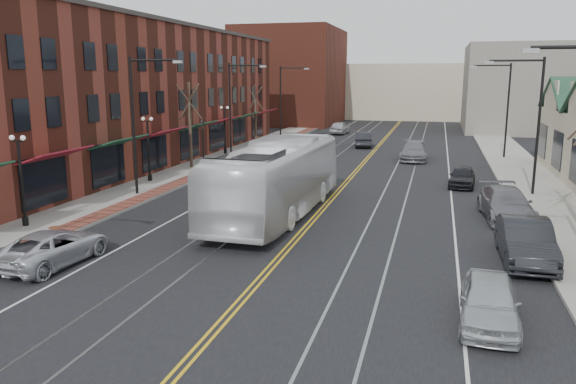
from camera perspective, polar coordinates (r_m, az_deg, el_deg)
The scene contains 28 objects.
ground at distance 16.37m, azimuth -7.60°, elevation -14.00°, with size 160.00×160.00×0.00m, color black.
sidewalk_left at distance 38.64m, azimuth -12.78°, elevation 0.98°, with size 4.00×120.00×0.15m, color gray.
sidewalk_right at distance 34.86m, azimuth 24.85°, elevation -0.98°, with size 4.00×120.00×0.15m, color gray.
building_left at distance 47.58m, azimuth -16.72°, elevation 9.33°, with size 10.00×50.00×11.00m, color maroon.
backdrop_left at distance 86.37m, azimuth 0.32°, elevation 11.66°, with size 14.00×18.00×14.00m, color maroon.
backdrop_mid at distance 98.78m, azimuth 11.74°, elevation 9.97°, with size 22.00×14.00×9.00m, color #C3B796.
backdrop_right at distance 79.13m, azimuth 21.93°, elevation 9.74°, with size 12.00×16.00×11.00m, color slate.
streetlight_l_1 at distance 34.10m, azimuth -14.85°, elevation 7.88°, with size 3.33×0.25×8.00m.
streetlight_l_2 at distance 48.63m, azimuth -5.42°, elevation 9.24°, with size 3.33×0.25×8.00m.
streetlight_l_3 at distance 63.87m, azimuth -0.38°, elevation 9.87°, with size 3.33×0.25×8.00m.
streetlight_r_1 at distance 36.02m, azimuth 23.49°, elevation 7.49°, with size 3.33×0.25×8.00m.
streetlight_r_2 at distance 51.89m, azimuth 20.97°, elevation 8.68°, with size 3.33×0.25×8.00m.
lamppost_l_1 at distance 28.90m, azimuth -25.43°, elevation 0.86°, with size 0.84×0.28×4.27m.
lamppost_l_2 at distance 38.69m, azimuth -13.97°, elevation 4.13°, with size 0.84×0.28×4.27m.
lamppost_l_3 at distance 51.32m, azimuth -6.43°, elevation 6.19°, with size 0.84×0.28×4.27m.
tree_left_near at distance 43.75m, azimuth -9.92°, elevation 6.87°, with size 1.78×1.37×6.48m.
tree_left_far at distance 58.64m, azimuth -3.32°, elevation 7.97°, with size 1.66×1.28×6.02m.
manhole_far at distance 28.33m, azimuth -22.59°, elevation -3.34°, with size 0.60×0.60×0.02m, color #592D19.
traffic_signal at distance 41.27m, azimuth -8.62°, elevation 5.00°, with size 0.18×0.15×3.80m.
transit_bus at distance 28.68m, azimuth -1.09°, elevation 1.36°, with size 3.23×13.82×3.85m, color white.
parked_suv at distance 23.29m, azimuth -22.77°, elevation -5.19°, with size 2.22×4.82×1.34m, color silver.
parked_car_a at distance 17.50m, azimuth 19.77°, elevation -10.39°, with size 1.64×4.08×1.39m, color #B2B5BA.
parked_car_b at distance 23.53m, azimuth 22.99°, elevation -4.63°, with size 1.77×5.06×1.67m, color #222327.
parked_car_c at distance 30.10m, azimuth 21.27°, elevation -1.16°, with size 2.21×5.43×1.58m, color slate.
parked_car_d at distance 38.14m, azimuth 17.27°, elevation 1.51°, with size 1.58×3.93×1.34m, color black.
distant_car_left at distance 57.65m, azimuth 7.67°, elevation 5.32°, with size 1.61×4.61×1.52m, color #222228.
distant_car_right at distance 49.20m, azimuth 12.63°, elevation 4.08°, with size 2.21×5.44×1.58m, color slate.
distant_car_far at distance 70.22m, azimuth 5.30°, elevation 6.53°, with size 1.88×4.68×1.60m, color #B3B5BB.
Camera 1 is at (5.80, -13.58, 7.07)m, focal length 35.00 mm.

